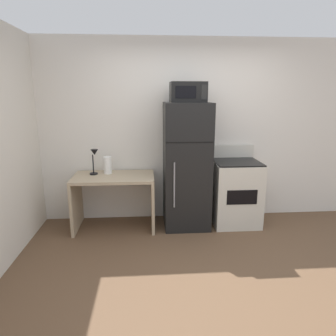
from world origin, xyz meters
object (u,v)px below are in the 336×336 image
at_px(desk_lamp, 94,158).
at_px(microwave, 188,92).
at_px(refrigerator, 187,166).
at_px(oven_range, 235,192).
at_px(paper_towel_roll, 108,165).
at_px(desk, 114,192).

relative_size(desk_lamp, microwave, 0.77).
bearing_deg(microwave, refrigerator, 90.33).
bearing_deg(oven_range, desk_lamp, 178.27).
bearing_deg(refrigerator, microwave, -89.67).
height_order(desk_lamp, paper_towel_roll, desk_lamp).
relative_size(microwave, oven_range, 0.42).
height_order(desk, oven_range, oven_range).
xyz_separation_m(desk, paper_towel_roll, (-0.09, 0.12, 0.35)).
xyz_separation_m(desk_lamp, refrigerator, (1.26, -0.07, -0.13)).
relative_size(desk_lamp, oven_range, 0.32).
relative_size(refrigerator, oven_range, 1.57).
bearing_deg(refrigerator, desk_lamp, 177.00).
bearing_deg(refrigerator, oven_range, 0.51).
relative_size(paper_towel_roll, refrigerator, 0.14).
bearing_deg(microwave, desk_lamp, 176.05).
relative_size(desk, microwave, 2.38).
xyz_separation_m(desk_lamp, oven_range, (1.97, -0.06, -0.52)).
bearing_deg(desk, refrigerator, 0.79).
xyz_separation_m(desk, refrigerator, (1.00, 0.01, 0.34)).
distance_m(desk_lamp, oven_range, 2.04).
distance_m(refrigerator, oven_range, 0.81).
xyz_separation_m(paper_towel_roll, refrigerator, (1.09, -0.11, -0.01)).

